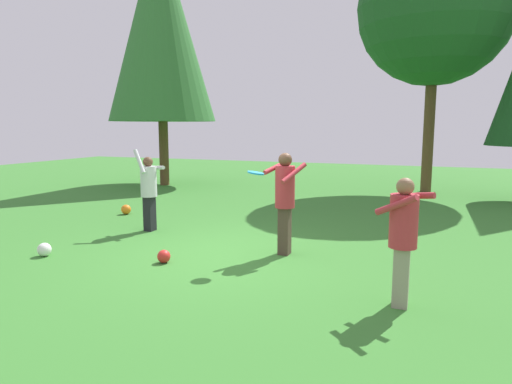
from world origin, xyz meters
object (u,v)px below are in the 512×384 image
Objects in this scene: person_catcher at (403,231)px; person_bystander at (285,194)px; tree_right at (435,8)px; frisbee at (256,173)px; ball_red at (164,256)px; person_thrower at (149,187)px; tree_far_left at (160,25)px; ball_white at (44,250)px; ball_orange at (126,209)px.

person_bystander is at bearing -15.13° from person_catcher.
tree_right is (0.08, 10.71, 5.04)m from person_catcher.
frisbee is 2.04m from ball_red.
tree_far_left is (-3.95, 6.68, 4.94)m from person_thrower.
ball_white is at bearing 23.83° from person_catcher.
tree_right is at bearing 80.84° from person_thrower.
tree_far_left reaches higher than person_bystander.
ball_white is 1.08× the size of ball_red.
ball_white is (-0.57, -2.30, -0.82)m from person_thrower.
ball_orange is at bearing -134.72° from tree_right.
tree_far_left is at bearing 113.36° from ball_orange.
ball_red is (1.56, -1.87, -0.83)m from person_thrower.
person_thrower is 7.08× the size of ball_orange.
tree_right is at bearing -66.27° from person_catcher.
ball_white is at bearing -69.39° from tree_far_left.
ball_orange is 1.06× the size of ball_white.
person_catcher is 13.81m from tree_far_left.
ball_orange is (-6.92, 3.64, -0.83)m from person_catcher.
ball_orange is (-4.86, 1.96, -0.93)m from person_bystander.
frisbee is 1.44× the size of ball_white.
tree_right is at bearing 69.60° from ball_red.
tree_right is (6.99, 7.06, 5.87)m from ball_orange.
ball_red is at bearing -44.96° from ball_orange.
person_bystander is 5.25× the size of frisbee.
person_thrower is 11.16m from tree_right.
person_thrower reaches higher than ball_orange.
tree_right is (2.13, 9.02, 4.94)m from person_bystander.
tree_far_left reaches higher than person_catcher.
person_catcher reaches higher than frisbee.
ball_orange is 4.50m from ball_red.
person_thrower is 5.18× the size of frisbee.
person_catcher is 0.19× the size of tree_right.
person_catcher is 3.86m from ball_red.
person_catcher is at bearing -7.05° from ball_red.
person_thrower is 5.78m from person_catcher.
person_catcher is 0.17× the size of tree_far_left.
person_bystander reaches higher than ball_white.
person_thrower is at bearing 0.36° from person_catcher.
frisbee is at bearing 23.03° from ball_red.
frisbee is at bearing -49.12° from tree_far_left.
tree_far_left reaches higher than ball_orange.
person_thrower is at bearing -76.57° from person_bystander.
tree_right reaches higher than ball_orange.
ball_red is (-3.73, 0.46, -0.84)m from person_catcher.
ball_orange is (-4.57, 2.59, -1.35)m from frisbee.
person_catcher is at bearing -0.32° from ball_white.
ball_red is (-1.68, -1.22, -0.95)m from person_bystander.
person_thrower is at bearing 156.50° from frisbee.
ball_red is (2.13, 0.43, -0.01)m from ball_white.
ball_orange is 11.54m from tree_right.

